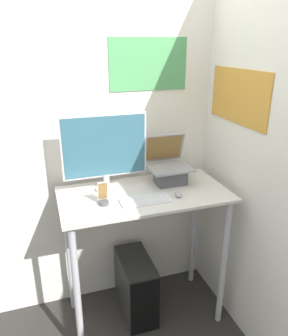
{
  "coord_description": "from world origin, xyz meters",
  "views": [
    {
      "loc": [
        -0.62,
        -1.6,
        1.99
      ],
      "look_at": [
        -0.0,
        0.29,
        1.22
      ],
      "focal_mm": 35.0,
      "sensor_mm": 36.0,
      "label": 1
    }
  ],
  "objects_px": {
    "monitor": "(105,151)",
    "cell_phone": "(103,198)",
    "keyboard": "(145,200)",
    "laptop": "(169,170)",
    "computer_tower": "(136,286)",
    "mouse": "(178,195)"
  },
  "relations": [
    {
      "from": "monitor",
      "to": "cell_phone",
      "type": "relative_size",
      "value": 3.71
    },
    {
      "from": "keyboard",
      "to": "cell_phone",
      "type": "xyz_separation_m",
      "value": [
        -0.26,
        0.05,
        0.04
      ]
    },
    {
      "from": "laptop",
      "to": "computer_tower",
      "type": "height_order",
      "value": "laptop"
    },
    {
      "from": "monitor",
      "to": "mouse",
      "type": "xyz_separation_m",
      "value": [
        0.42,
        -0.24,
        -0.27
      ]
    },
    {
      "from": "monitor",
      "to": "keyboard",
      "type": "relative_size",
      "value": 1.77
    },
    {
      "from": "cell_phone",
      "to": "laptop",
      "type": "bearing_deg",
      "value": 20.36
    },
    {
      "from": "monitor",
      "to": "mouse",
      "type": "relative_size",
      "value": 8.44
    },
    {
      "from": "laptop",
      "to": "computer_tower",
      "type": "bearing_deg",
      "value": -165.36
    },
    {
      "from": "laptop",
      "to": "computer_tower",
      "type": "distance_m",
      "value": 0.94
    },
    {
      "from": "laptop",
      "to": "mouse",
      "type": "height_order",
      "value": "laptop"
    },
    {
      "from": "laptop",
      "to": "keyboard",
      "type": "distance_m",
      "value": 0.36
    },
    {
      "from": "monitor",
      "to": "keyboard",
      "type": "bearing_deg",
      "value": -51.02
    },
    {
      "from": "cell_phone",
      "to": "computer_tower",
      "type": "distance_m",
      "value": 0.89
    },
    {
      "from": "laptop",
      "to": "cell_phone",
      "type": "relative_size",
      "value": 2.17
    },
    {
      "from": "laptop",
      "to": "cell_phone",
      "type": "distance_m",
      "value": 0.56
    },
    {
      "from": "keyboard",
      "to": "monitor",
      "type": "bearing_deg",
      "value": 128.98
    },
    {
      "from": "laptop",
      "to": "cell_phone",
      "type": "bearing_deg",
      "value": -159.64
    },
    {
      "from": "monitor",
      "to": "cell_phone",
      "type": "bearing_deg",
      "value": -107.57
    },
    {
      "from": "laptop",
      "to": "monitor",
      "type": "height_order",
      "value": "monitor"
    },
    {
      "from": "cell_phone",
      "to": "computer_tower",
      "type": "bearing_deg",
      "value": 26.48
    },
    {
      "from": "computer_tower",
      "to": "cell_phone",
      "type": "bearing_deg",
      "value": -153.52
    },
    {
      "from": "keyboard",
      "to": "mouse",
      "type": "xyz_separation_m",
      "value": [
        0.23,
        0.0,
        0.01
      ]
    }
  ]
}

